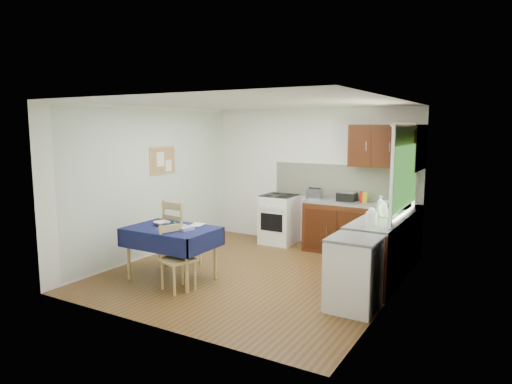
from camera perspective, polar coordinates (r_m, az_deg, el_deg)
The scene contains 33 objects.
floor at distance 6.88m, azimuth -0.32°, elevation -10.19°, with size 4.20×4.20×0.00m, color #4D2F14.
ceiling at distance 6.54m, azimuth -0.33°, elevation 11.09°, with size 4.00×4.20×0.02m, color silver.
wall_back at distance 8.46m, azimuth 6.90°, elevation 1.90°, with size 4.00×0.02×2.50m, color white.
wall_front at distance 4.92m, azimuth -12.80°, elevation -2.79°, with size 4.00×0.02×2.50m, color white.
wall_left at distance 7.79m, azimuth -13.12°, elevation 1.20°, with size 0.02×4.20×2.50m, color silver.
wall_right at distance 5.85m, azimuth 16.82°, elevation -1.21°, with size 0.02×4.20×2.50m, color white.
base_cabinets at distance 7.37m, azimuth 13.94°, elevation -5.71°, with size 1.90×2.30×0.86m.
worktop_back at distance 7.87m, azimuth 13.02°, elevation -1.44°, with size 1.90×0.60×0.04m, color slate.
worktop_right at distance 6.61m, azimuth 15.46°, elevation -3.36°, with size 0.60×1.70×0.04m, color slate.
worktop_corner at distance 7.71m, azimuth 17.64°, elevation -1.82°, with size 0.60×0.60×0.04m, color slate.
splashback at distance 8.22m, azimuth 11.02°, elevation 1.27°, with size 2.70×0.02×0.60m, color #EAE4C6.
upper_cabinets at distance 7.65m, azimuth 16.67°, elevation 5.46°, with size 1.20×0.85×0.70m.
stove at distance 8.52m, azimuth 2.91°, elevation -3.39°, with size 0.60×0.61×0.92m.
window at distance 6.49m, azimuth 18.15°, elevation 3.20°, with size 0.04×1.48×1.26m.
fridge at distance 5.60m, azimuth 12.11°, elevation -9.97°, with size 0.58×0.60×0.89m.
corkboard at distance 7.96m, azimuth -11.57°, elevation 3.92°, with size 0.04×0.62×0.47m.
dining_table at distance 6.59m, azimuth -10.52°, elevation -5.30°, with size 1.25×0.84×0.75m.
chair_far at distance 7.16m, azimuth -9.49°, elevation -4.92°, with size 0.51×0.51×1.06m.
chair_near at distance 6.23m, azimuth -9.94°, elevation -7.82°, with size 0.50×0.50×0.88m.
toaster at distance 8.10m, azimuth 7.34°, elevation -0.22°, with size 0.27×0.16×0.20m.
sandwich_press at distance 7.96m, azimuth 11.30°, elevation -0.50°, with size 0.30×0.26×0.18m.
sauce_bottle at distance 7.79m, azimuth 13.00°, elevation -0.62°, with size 0.05×0.05×0.21m, color red.
yellow_packet at distance 7.93m, azimuth 13.37°, elevation -0.67°, with size 0.12×0.08×0.16m, color gold.
dish_rack at distance 6.77m, azimuth 15.61°, elevation -2.73°, with size 0.39×0.30×0.18m.
kettle at distance 6.08m, azimuth 14.22°, elevation -3.11°, with size 0.14×0.14×0.24m.
cup at distance 7.64m, azimuth 15.95°, elevation -1.36°, with size 0.11×0.11×0.09m, color silver.
soap_bottle_a at distance 6.88m, azimuth 15.29°, elevation -1.58°, with size 0.11×0.11×0.27m, color white.
soap_bottle_b at distance 7.04m, azimuth 15.69°, elevation -1.65°, with size 0.09×0.10×0.21m, color #1D40AD.
soap_bottle_c at distance 6.34m, azimuth 14.53°, elevation -2.88°, with size 0.13×0.13×0.16m, color green.
plate_bowl at distance 6.74m, azimuth -11.67°, elevation -3.86°, with size 0.22×0.22×0.06m, color beige.
book at distance 6.68m, azimuth -7.99°, elevation -4.05°, with size 0.17×0.24×0.02m, color white.
spice_jar at distance 6.52m, azimuth -10.12°, elevation -4.08°, with size 0.04×0.04×0.09m, color green.
tea_towel at distance 6.41m, azimuth -9.06°, elevation -4.47°, with size 0.25×0.20×0.05m, color navy.
Camera 1 is at (3.30, -5.63, 2.17)m, focal length 32.00 mm.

